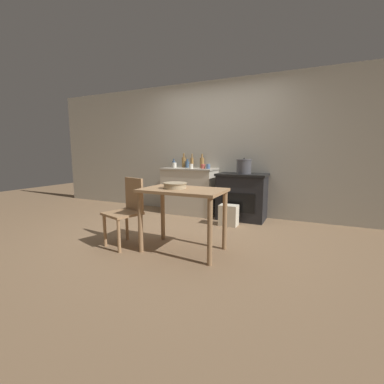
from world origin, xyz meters
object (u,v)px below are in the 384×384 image
object	(u,v)px
stock_pot	(244,166)
mixing_bowl_large	(175,185)
cup_center_right	(208,166)
cup_right	(174,165)
chair	(127,210)
bottle_center_left	(174,164)
cup_mid_right	(191,166)
bottle_left	(184,162)
cup_far_right	(203,166)
bottle_mid_left	(192,162)
work_table	(183,200)
flour_sack	(229,215)
bottle_far_left	(187,164)
bottle_center	(202,163)
stove	(242,196)

from	to	relation	value
stock_pot	mixing_bowl_large	size ratio (longest dim) A/B	0.95
cup_center_right	cup_right	distance (m)	0.73
chair	cup_right	bearing A→B (deg)	117.77
chair	cup_right	size ratio (longest dim) A/B	8.47
bottle_center_left	cup_mid_right	xyz separation A→B (m)	(0.54, -0.31, -0.02)
bottle_left	cup_far_right	bearing A→B (deg)	-24.39
stock_pot	bottle_left	distance (m)	1.31
stock_pot	bottle_mid_left	size ratio (longest dim) A/B	1.00
work_table	mixing_bowl_large	bearing A→B (deg)	-175.86
bottle_mid_left	chair	bearing A→B (deg)	-88.98
flour_sack	bottle_center_left	world-z (taller)	bottle_center_left
cup_right	cup_far_right	distance (m)	0.63
flour_sack	stock_pot	size ratio (longest dim) A/B	1.25
cup_mid_right	cup_far_right	size ratio (longest dim) A/B	1.04
bottle_far_left	bottle_center	size ratio (longest dim) A/B	0.63
flour_sack	bottle_mid_left	bearing A→B (deg)	145.93
flour_sack	bottle_far_left	distance (m)	1.47
stove	bottle_center_left	distance (m)	1.58
bottle_far_left	bottle_left	world-z (taller)	bottle_left
cup_right	flour_sack	bearing A→B (deg)	-20.92
stove	bottle_mid_left	size ratio (longest dim) A/B	3.16
cup_right	bottle_center_left	bearing A→B (deg)	122.62
bottle_left	bottle_center_left	size ratio (longest dim) A/B	1.63
chair	bottle_far_left	distance (m)	2.11
bottle_center	bottle_center_left	bearing A→B (deg)	-178.29
work_table	cup_mid_right	bearing A→B (deg)	112.07
flour_sack	bottle_mid_left	world-z (taller)	bottle_mid_left
stove	flour_sack	distance (m)	0.57
chair	bottle_center	world-z (taller)	bottle_center
work_table	flour_sack	xyz separation A→B (m)	(0.18, 1.30, -0.46)
stock_pot	cup_right	xyz separation A→B (m)	(-1.40, 0.02, -0.01)
chair	bottle_center	xyz separation A→B (m)	(0.17, 2.08, 0.54)
bottle_center	cup_right	xyz separation A→B (m)	(-0.52, -0.18, -0.05)
bottle_center_left	cup_far_right	xyz separation A→B (m)	(0.74, -0.20, -0.02)
flour_sack	mixing_bowl_large	world-z (taller)	mixing_bowl_large
bottle_far_left	bottle_left	bearing A→B (deg)	152.70
cup_far_right	cup_mid_right	bearing A→B (deg)	-151.94
bottle_left	stock_pot	bearing A→B (deg)	-9.59
cup_center_right	cup_far_right	size ratio (longest dim) A/B	1.04
stove	cup_right	bearing A→B (deg)	-179.28
cup_center_right	cup_mid_right	size ratio (longest dim) A/B	1.00
bottle_center_left	bottle_mid_left	bearing A→B (deg)	0.59
bottle_left	bottle_center_left	bearing A→B (deg)	-170.09
bottle_center	cup_right	distance (m)	0.55
cup_right	cup_far_right	xyz separation A→B (m)	(0.63, -0.04, -0.01)
stove	bottle_mid_left	xyz separation A→B (m)	(-1.06, 0.15, 0.59)
bottle_far_left	bottle_center_left	size ratio (longest dim) A/B	1.00
flour_sack	cup_mid_right	xyz separation A→B (m)	(-0.85, 0.35, 0.77)
stove	bottle_left	xyz separation A→B (m)	(-1.26, 0.18, 0.59)
stove	flour_sack	size ratio (longest dim) A/B	2.51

